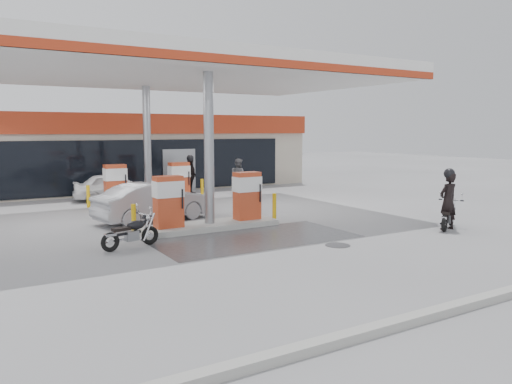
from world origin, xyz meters
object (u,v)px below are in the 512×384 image
parked_motorcycle (131,234)px  hatchback_silver (154,202)px  biker_main (448,201)px  biker_walking (190,176)px  attendant (238,177)px  main_motorcycle (448,216)px  parked_car_right (270,173)px  pump_island_far (148,188)px  sedan_white (115,187)px  pump_island_near (210,207)px

parked_motorcycle → hatchback_silver: (1.89, 3.57, 0.28)m
biker_main → parked_motorcycle: size_ratio=1.08×
hatchback_silver → biker_walking: 7.21m
biker_main → attendant: bearing=-80.9°
main_motorcycle → parked_car_right: 16.33m
pump_island_far → biker_walking: (2.89, 2.20, 0.22)m
main_motorcycle → biker_walking: 12.75m
attendant → biker_walking: (-2.04, 1.20, 0.03)m
hatchback_silver → sedan_white: bearing=-14.2°
main_motorcycle → parked_motorcycle: bearing=136.1°
attendant → biker_walking: size_ratio=0.97×
attendant → pump_island_near: bearing=128.9°
pump_island_near → biker_walking: bearing=70.6°
pump_island_near → biker_main: 7.65m
biker_main → parked_motorcycle: biker_main is taller
pump_island_near → hatchback_silver: size_ratio=1.25×
sedan_white → hatchback_silver: bearing=-172.4°
biker_main → sedan_white: 14.28m
pump_island_near → hatchback_silver: bearing=116.6°
pump_island_near → biker_main: biker_main is taller
parked_motorcycle → sedan_white: sedan_white is taller
main_motorcycle → biker_walking: bearing=78.4°
hatchback_silver → biker_walking: size_ratio=2.22×
pump_island_far → biker_walking: size_ratio=2.76×
biker_main → hatchback_silver: (-7.58, 6.27, -0.25)m
pump_island_far → sedan_white: 2.35m
main_motorcycle → sedan_white: 14.29m
hatchback_silver → parked_car_right: size_ratio=1.14×
pump_island_near → biker_main: (6.47, -4.07, 0.22)m
pump_island_far → biker_main: size_ratio=2.77×
hatchback_silver → pump_island_near: bearing=-164.9°
biker_main → pump_island_near: bearing=-31.1°
pump_island_far → attendant: bearing=11.5°
main_motorcycle → biker_main: 0.56m
pump_island_far → attendant: 5.03m
attendant → hatchback_silver: size_ratio=0.44×
pump_island_far → hatchback_silver: 3.96m
biker_walking → main_motorcycle: bearing=-113.5°
parked_motorcycle → hatchback_silver: bearing=48.5°
pump_island_far → main_motorcycle: pump_island_far is taller
pump_island_near → main_motorcycle: size_ratio=3.21×
main_motorcycle → parked_motorcycle: size_ratio=0.93×
pump_island_far → hatchback_silver: size_ratio=1.25×
hatchback_silver → biker_walking: biker_walking is taller
biker_main → biker_walking: size_ratio=1.00×
pump_island_near → sedan_white: pump_island_near is taller
sedan_white → biker_walking: (3.71, 0.00, 0.30)m
pump_island_far → parked_motorcycle: (-2.99, -7.37, -0.31)m
pump_island_far → parked_car_right: 11.66m
pump_island_far → attendant: (4.92, 1.00, 0.19)m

